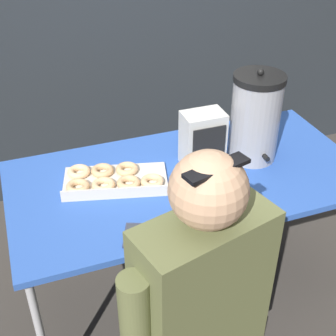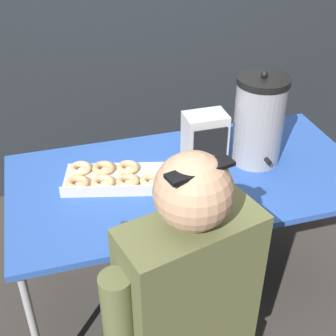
% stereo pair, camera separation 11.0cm
% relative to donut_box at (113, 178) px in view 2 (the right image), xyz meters
% --- Properties ---
extents(ground_plane, '(12.00, 12.00, 0.00)m').
position_rel_donut_box_xyz_m(ground_plane, '(0.33, -0.05, -0.74)').
color(ground_plane, '#3D3833').
extents(folding_table, '(1.57, 0.79, 0.72)m').
position_rel_donut_box_xyz_m(folding_table, '(0.33, -0.05, -0.06)').
color(folding_table, '#2D56B2').
rests_on(folding_table, ground).
extents(donut_box, '(0.49, 0.34, 0.05)m').
position_rel_donut_box_xyz_m(donut_box, '(0.00, 0.00, 0.00)').
color(donut_box, beige).
rests_on(donut_box, folding_table).
extents(coffee_urn, '(0.23, 0.26, 0.44)m').
position_rel_donut_box_xyz_m(coffee_urn, '(0.67, -0.01, 0.18)').
color(coffee_urn, '#939399').
rests_on(coffee_urn, folding_table).
extents(cell_phone, '(0.11, 0.15, 0.01)m').
position_rel_donut_box_xyz_m(cell_phone, '(-0.01, -0.35, -0.01)').
color(cell_phone, '#2D334C').
rests_on(cell_phone, folding_table).
extents(space_heater, '(0.18, 0.13, 0.26)m').
position_rel_donut_box_xyz_m(space_heater, '(0.42, 0.02, 0.11)').
color(space_heater, silver).
rests_on(space_heater, folding_table).
extents(person_seated, '(0.59, 0.33, 1.25)m').
position_rel_donut_box_xyz_m(person_seated, '(0.12, -0.69, -0.14)').
color(person_seated, '#33332D').
rests_on(person_seated, ground).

